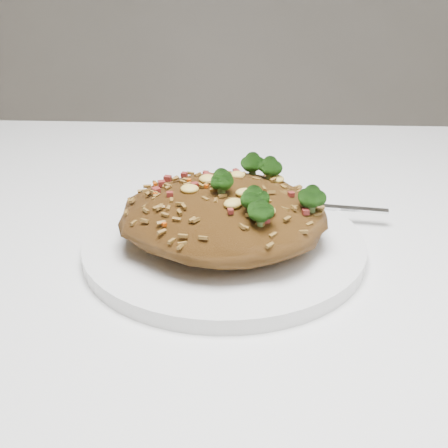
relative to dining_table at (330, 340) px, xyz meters
The scene contains 4 objects.
dining_table is the anchor object (origin of this frame).
plate 0.14m from the dining_table, behind, with size 0.26×0.26×0.01m, color white.
fried_rice 0.17m from the dining_table, behind, with size 0.18×0.17×0.07m.
fork 0.13m from the dining_table, 101.76° to the left, with size 0.16×0.04×0.00m.
Camera 1 is at (-0.08, -0.49, 1.03)m, focal length 50.00 mm.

